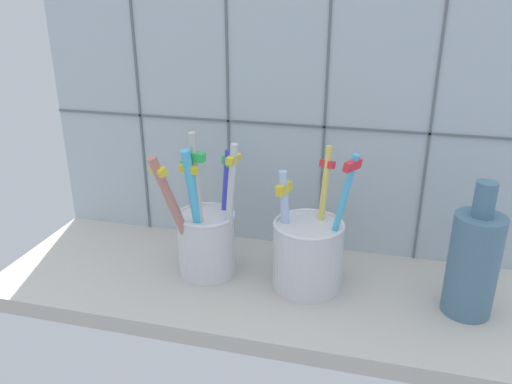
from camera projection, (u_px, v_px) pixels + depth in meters
counter_slab at (254, 288)px, 63.13cm from camera, size 64.00×22.00×2.00cm
tile_wall_back at (277, 97)px, 65.83cm from camera, size 64.00×2.20×45.00cm
toothbrush_cup_left at (206, 236)px, 62.85cm from camera, size 9.16×10.19×19.07cm
toothbrush_cup_right at (308, 251)px, 60.29cm from camera, size 9.79×8.39×17.70cm
ceramic_vase at (473, 260)px, 55.21cm from camera, size 5.35×5.35×15.47cm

